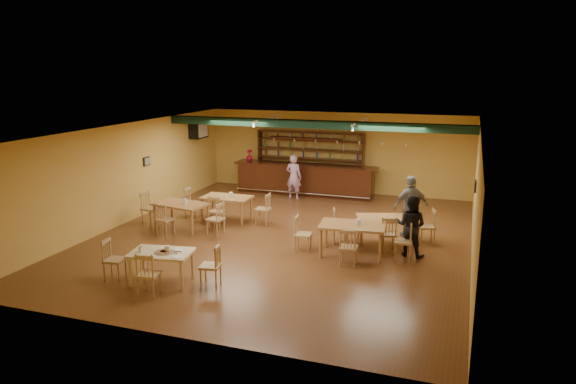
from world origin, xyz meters
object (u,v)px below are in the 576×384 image
at_px(dining_table_a, 227,208).
at_px(near_table, 162,267).
at_px(bar_counter, 305,179).
at_px(dining_table_d, 352,240).
at_px(dining_table_c, 182,216).
at_px(dining_table_b, 383,230).
at_px(patron_bar, 294,177).
at_px(patron_right_a, 411,226).

xyz_separation_m(dining_table_a, near_table, (0.78, -4.97, -0.02)).
xyz_separation_m(bar_counter, dining_table_d, (3.09, -6.00, -0.16)).
relative_size(dining_table_a, dining_table_c, 0.97).
relative_size(dining_table_a, dining_table_d, 0.92).
xyz_separation_m(dining_table_c, near_table, (1.64, -3.71, -0.03)).
height_order(bar_counter, dining_table_c, bar_counter).
distance_m(dining_table_b, patron_bar, 5.51).
xyz_separation_m(dining_table_b, dining_table_d, (-0.59, -1.26, 0.05)).
bearing_deg(bar_counter, dining_table_d, -62.74).
xyz_separation_m(dining_table_a, dining_table_d, (4.35, -1.89, 0.03)).
distance_m(bar_counter, dining_table_c, 5.78).
xyz_separation_m(near_table, patron_bar, (0.31, 8.26, 0.45)).
distance_m(dining_table_c, near_table, 4.05).
height_order(dining_table_c, near_table, dining_table_c).
bearing_deg(patron_bar, dining_table_a, 78.13).
bearing_deg(bar_counter, near_table, -93.01).
bearing_deg(dining_table_d, bar_counter, 111.91).
xyz_separation_m(dining_table_a, patron_bar, (1.09, 3.29, 0.43)).
xyz_separation_m(dining_table_c, patron_bar, (1.95, 4.55, 0.42)).
bearing_deg(dining_table_d, dining_table_b, 59.70).
xyz_separation_m(patron_bar, patron_right_a, (4.65, -4.72, -0.03)).
height_order(dining_table_a, near_table, dining_table_a).
relative_size(dining_table_c, near_table, 1.16).
xyz_separation_m(dining_table_b, near_table, (-4.16, -4.34, -0.00)).
distance_m(bar_counter, patron_bar, 0.87).
distance_m(dining_table_d, near_table, 4.71).
height_order(dining_table_b, dining_table_d, dining_table_d).
height_order(near_table, patron_bar, patron_bar).
distance_m(dining_table_a, patron_bar, 3.49).
distance_m(dining_table_c, patron_right_a, 6.61).
relative_size(dining_table_a, patron_right_a, 0.96).
bearing_deg(dining_table_c, patron_bar, 76.26).
bearing_deg(dining_table_a, bar_counter, 73.15).
height_order(bar_counter, patron_right_a, patron_right_a).
distance_m(dining_table_b, near_table, 6.01).
relative_size(dining_table_d, near_table, 1.22).
bearing_deg(dining_table_a, dining_table_d, -23.36).
bearing_deg(patron_right_a, dining_table_b, -31.48).
height_order(near_table, patron_right_a, patron_right_a).
relative_size(patron_bar, patron_right_a, 1.03).
relative_size(dining_table_b, dining_table_d, 0.88).
bearing_deg(dining_table_d, patron_bar, 116.86).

